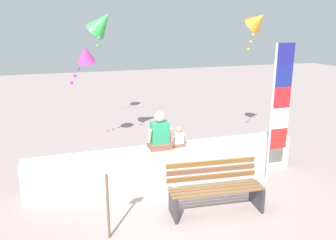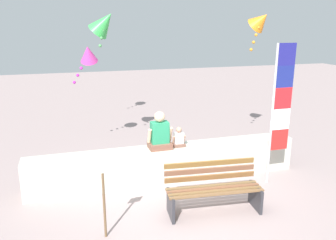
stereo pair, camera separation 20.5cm
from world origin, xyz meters
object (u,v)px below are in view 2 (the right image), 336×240
at_px(flag_banner, 279,105).
at_px(sign_post, 104,194).
at_px(person_child, 179,139).
at_px(kite_orange, 261,21).
at_px(person_adult, 160,134).
at_px(park_bench, 213,189).
at_px(kite_magenta, 88,54).
at_px(kite_green, 104,23).

relative_size(flag_banner, sign_post, 2.30).
distance_m(person_child, kite_orange, 3.92).
xyz_separation_m(person_adult, kite_orange, (3.10, 1.46, 2.32)).
relative_size(person_child, kite_orange, 0.40).
bearing_deg(park_bench, sign_post, -172.06).
xyz_separation_m(person_child, sign_post, (-1.81, -1.71, -0.18)).
bearing_deg(flag_banner, park_bench, -157.32).
height_order(person_child, kite_magenta, kite_magenta).
bearing_deg(person_adult, person_child, 0.06).
relative_size(park_bench, sign_post, 1.38).
bearing_deg(park_bench, flag_banner, 22.68).
distance_m(person_adult, sign_post, 2.22).
bearing_deg(person_child, kite_orange, 28.55).
xyz_separation_m(person_child, kite_green, (-1.22, 2.24, 2.41)).
bearing_deg(park_bench, person_child, 97.24).
height_order(kite_orange, sign_post, kite_orange).
xyz_separation_m(person_child, flag_banner, (1.94, -0.70, 0.78)).
bearing_deg(sign_post, park_bench, 7.94).
bearing_deg(person_child, person_adult, -179.94).
distance_m(kite_orange, kite_green, 3.98).
distance_m(park_bench, kite_orange, 4.85).
bearing_deg(kite_green, sign_post, -98.45).
bearing_deg(person_adult, kite_magenta, 117.59).
relative_size(park_bench, kite_green, 1.82).
relative_size(kite_magenta, kite_green, 1.07).
xyz_separation_m(park_bench, kite_green, (-1.40, 3.68, 2.93)).
height_order(person_child, sign_post, sign_post).
bearing_deg(flag_banner, sign_post, -164.89).
bearing_deg(park_bench, kite_magenta, 115.87).
bearing_deg(kite_green, kite_orange, -11.38).
xyz_separation_m(person_child, kite_orange, (2.68, 1.46, 2.47)).
height_order(person_adult, sign_post, person_adult).
bearing_deg(kite_green, person_child, -61.45).
relative_size(person_adult, kite_green, 0.83).
xyz_separation_m(flag_banner, sign_post, (-3.74, -1.01, -0.96)).
relative_size(kite_orange, kite_green, 1.11).
bearing_deg(person_child, park_bench, -82.76).
bearing_deg(flag_banner, person_child, 160.02).
bearing_deg(kite_green, kite_magenta, 167.66).
bearing_deg(park_bench, kite_orange, 49.24).
xyz_separation_m(flag_banner, kite_magenta, (-3.58, 3.04, 0.87)).
xyz_separation_m(park_bench, person_adult, (-0.61, 1.44, 0.66)).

